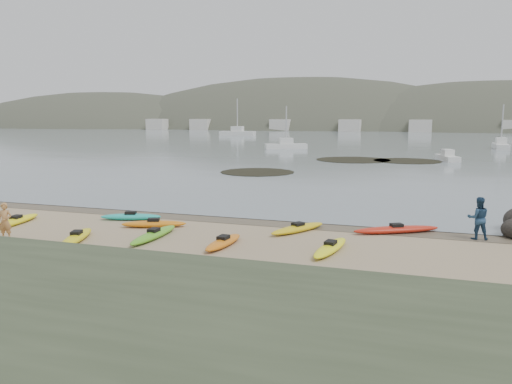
% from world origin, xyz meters
% --- Properties ---
extents(ground, '(600.00, 600.00, 0.00)m').
position_xyz_m(ground, '(0.00, 0.00, 0.00)').
color(ground, tan).
rests_on(ground, ground).
extents(wet_sand, '(60.00, 60.00, 0.00)m').
position_xyz_m(wet_sand, '(0.00, -0.30, 0.00)').
color(wet_sand, brown).
rests_on(wet_sand, ground).
extents(water, '(1200.00, 1200.00, 0.00)m').
position_xyz_m(water, '(0.00, 300.00, 0.01)').
color(water, slate).
rests_on(water, ground).
extents(kayaks, '(21.27, 9.06, 0.34)m').
position_xyz_m(kayaks, '(-1.53, -3.90, 0.17)').
color(kayaks, '#1CAFA6').
rests_on(kayaks, ground).
extents(person_west, '(0.70, 0.56, 1.69)m').
position_xyz_m(person_west, '(-9.27, -7.63, 0.84)').
color(person_west, '#B9824A').
rests_on(person_west, ground).
extents(person_east, '(1.03, 0.85, 1.93)m').
position_xyz_m(person_east, '(10.78, -0.90, 0.97)').
color(person_east, navy).
rests_on(person_east, ground).
extents(kelp_mats, '(21.13, 24.54, 0.04)m').
position_xyz_m(kelp_mats, '(0.55, 33.29, 0.03)').
color(kelp_mats, black).
rests_on(kelp_mats, water).
extents(moored_boats, '(101.69, 73.30, 1.34)m').
position_xyz_m(moored_boats, '(-4.53, 84.59, 0.56)').
color(moored_boats, silver).
rests_on(moored_boats, ground).
extents(far_hills, '(550.00, 135.00, 80.00)m').
position_xyz_m(far_hills, '(39.38, 193.97, -15.93)').
color(far_hills, '#384235').
rests_on(far_hills, ground).
extents(far_town, '(199.00, 5.00, 4.00)m').
position_xyz_m(far_town, '(6.00, 145.00, 2.00)').
color(far_town, beige).
rests_on(far_town, ground).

